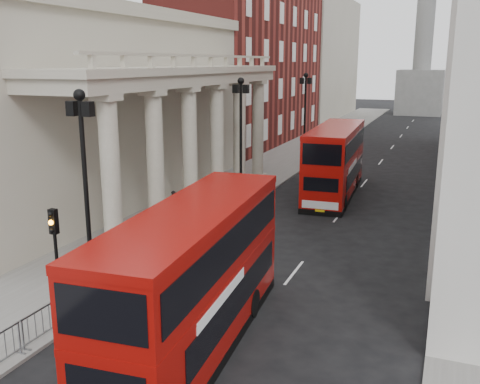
{
  "coord_description": "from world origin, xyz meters",
  "views": [
    {
      "loc": [
        12.18,
        -12.19,
        9.39
      ],
      "look_at": [
        2.22,
        12.78,
        2.84
      ],
      "focal_mm": 40.0,
      "sensor_mm": 36.0,
      "label": 1
    }
  ],
  "objects_px": {
    "lamp_post_mid": "(241,133)",
    "traffic_light": "(55,245)",
    "pedestrian_a": "(174,203)",
    "pedestrian_c": "(204,201)",
    "lamp_post_south": "(85,183)",
    "pedestrian_b": "(174,205)",
    "monument_column": "(425,24)",
    "bus_near": "(195,276)",
    "bus_far": "(335,160)",
    "lamp_post_north": "(305,112)"
  },
  "relations": [
    {
      "from": "lamp_post_mid",
      "to": "traffic_light",
      "type": "height_order",
      "value": "lamp_post_mid"
    },
    {
      "from": "pedestrian_a",
      "to": "pedestrian_c",
      "type": "height_order",
      "value": "pedestrian_c"
    },
    {
      "from": "lamp_post_south",
      "to": "pedestrian_c",
      "type": "height_order",
      "value": "lamp_post_south"
    },
    {
      "from": "pedestrian_a",
      "to": "pedestrian_b",
      "type": "bearing_deg",
      "value": -55.69
    },
    {
      "from": "lamp_post_south",
      "to": "pedestrian_a",
      "type": "relative_size",
      "value": 5.32
    },
    {
      "from": "lamp_post_south",
      "to": "pedestrian_b",
      "type": "height_order",
      "value": "lamp_post_south"
    },
    {
      "from": "pedestrian_a",
      "to": "pedestrian_b",
      "type": "xyz_separation_m",
      "value": [
        0.2,
        -0.3,
        0.01
      ]
    },
    {
      "from": "monument_column",
      "to": "lamp_post_south",
      "type": "relative_size",
      "value": 6.51
    },
    {
      "from": "lamp_post_mid",
      "to": "bus_near",
      "type": "bearing_deg",
      "value": -73.1
    },
    {
      "from": "bus_near",
      "to": "bus_far",
      "type": "relative_size",
      "value": 0.98
    },
    {
      "from": "monument_column",
      "to": "lamp_post_mid",
      "type": "xyz_separation_m",
      "value": [
        -6.6,
        -72.0,
        -11.07
      ]
    },
    {
      "from": "lamp_post_north",
      "to": "traffic_light",
      "type": "relative_size",
      "value": 1.93
    },
    {
      "from": "monument_column",
      "to": "traffic_light",
      "type": "relative_size",
      "value": 12.6
    },
    {
      "from": "pedestrian_c",
      "to": "lamp_post_south",
      "type": "bearing_deg",
      "value": -71.51
    },
    {
      "from": "lamp_post_north",
      "to": "pedestrian_b",
      "type": "xyz_separation_m",
      "value": [
        -2.64,
        -20.41,
        -4.0
      ]
    },
    {
      "from": "traffic_light",
      "to": "pedestrian_b",
      "type": "bearing_deg",
      "value": 101.38
    },
    {
      "from": "lamp_post_north",
      "to": "bus_far",
      "type": "height_order",
      "value": "lamp_post_north"
    },
    {
      "from": "pedestrian_a",
      "to": "lamp_post_south",
      "type": "bearing_deg",
      "value": -76.38
    },
    {
      "from": "pedestrian_a",
      "to": "bus_near",
      "type": "bearing_deg",
      "value": -58.44
    },
    {
      "from": "lamp_post_north",
      "to": "bus_near",
      "type": "relative_size",
      "value": 0.73
    },
    {
      "from": "lamp_post_north",
      "to": "pedestrian_c",
      "type": "bearing_deg",
      "value": -93.83
    },
    {
      "from": "lamp_post_south",
      "to": "pedestrian_c",
      "type": "relative_size",
      "value": 5.19
    },
    {
      "from": "monument_column",
      "to": "pedestrian_b",
      "type": "distance_m",
      "value": 78.43
    },
    {
      "from": "traffic_light",
      "to": "pedestrian_b",
      "type": "relative_size",
      "value": 2.72
    },
    {
      "from": "bus_far",
      "to": "pedestrian_b",
      "type": "height_order",
      "value": "bus_far"
    },
    {
      "from": "lamp_post_mid",
      "to": "pedestrian_b",
      "type": "bearing_deg",
      "value": -120.86
    },
    {
      "from": "bus_near",
      "to": "pedestrian_c",
      "type": "height_order",
      "value": "bus_near"
    },
    {
      "from": "lamp_post_south",
      "to": "bus_near",
      "type": "xyz_separation_m",
      "value": [
        5.31,
        -1.47,
        -2.37
      ]
    },
    {
      "from": "pedestrian_c",
      "to": "pedestrian_a",
      "type": "bearing_deg",
      "value": -132.12
    },
    {
      "from": "pedestrian_a",
      "to": "pedestrian_c",
      "type": "distance_m",
      "value": 1.91
    },
    {
      "from": "lamp_post_south",
      "to": "pedestrian_b",
      "type": "distance_m",
      "value": 12.54
    },
    {
      "from": "lamp_post_mid",
      "to": "traffic_light",
      "type": "distance_m",
      "value": 18.11
    },
    {
      "from": "lamp_post_south",
      "to": "lamp_post_mid",
      "type": "height_order",
      "value": "same"
    },
    {
      "from": "pedestrian_b",
      "to": "pedestrian_c",
      "type": "xyz_separation_m",
      "value": [
        1.36,
        1.4,
        0.01
      ]
    },
    {
      "from": "monument_column",
      "to": "pedestrian_b",
      "type": "xyz_separation_m",
      "value": [
        -9.24,
        -76.41,
        -15.07
      ]
    },
    {
      "from": "lamp_post_north",
      "to": "lamp_post_south",
      "type": "bearing_deg",
      "value": -90.0
    },
    {
      "from": "lamp_post_mid",
      "to": "pedestrian_c",
      "type": "height_order",
      "value": "lamp_post_mid"
    },
    {
      "from": "lamp_post_north",
      "to": "pedestrian_b",
      "type": "bearing_deg",
      "value": -97.36
    },
    {
      "from": "lamp_post_south",
      "to": "lamp_post_north",
      "type": "relative_size",
      "value": 1.0
    },
    {
      "from": "lamp_post_south",
      "to": "pedestrian_b",
      "type": "bearing_deg",
      "value": 102.82
    },
    {
      "from": "traffic_light",
      "to": "pedestrian_a",
      "type": "height_order",
      "value": "traffic_light"
    },
    {
      "from": "bus_near",
      "to": "pedestrian_c",
      "type": "bearing_deg",
      "value": 110.06
    },
    {
      "from": "traffic_light",
      "to": "bus_near",
      "type": "height_order",
      "value": "bus_near"
    },
    {
      "from": "monument_column",
      "to": "pedestrian_b",
      "type": "bearing_deg",
      "value": -96.89
    },
    {
      "from": "bus_far",
      "to": "pedestrian_b",
      "type": "distance_m",
      "value": 12.51
    },
    {
      "from": "traffic_light",
      "to": "bus_near",
      "type": "bearing_deg",
      "value": 6.03
    },
    {
      "from": "bus_near",
      "to": "pedestrian_b",
      "type": "height_order",
      "value": "bus_near"
    },
    {
      "from": "lamp_post_mid",
      "to": "lamp_post_north",
      "type": "xyz_separation_m",
      "value": [
        0.0,
        16.0,
        0.0
      ]
    },
    {
      "from": "bus_far",
      "to": "lamp_post_north",
      "type": "bearing_deg",
      "value": 112.3
    },
    {
      "from": "monument_column",
      "to": "lamp_post_mid",
      "type": "distance_m",
      "value": 73.14
    }
  ]
}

